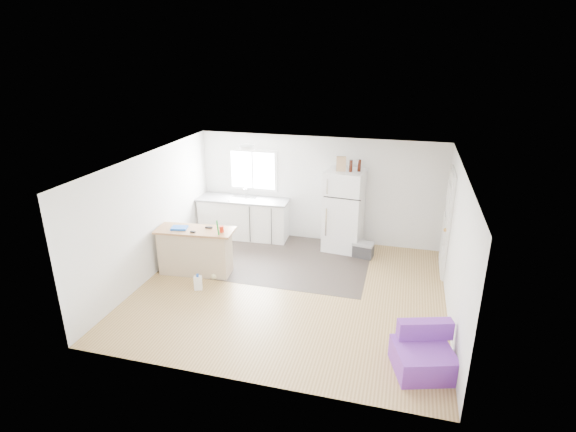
# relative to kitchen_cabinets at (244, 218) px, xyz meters

# --- Properties ---
(room) EXTENTS (5.51, 5.01, 2.41)m
(room) POSITION_rel_kitchen_cabinets_xyz_m (1.69, -2.17, 0.72)
(room) COLOR olive
(room) RESTS_ON ground
(vinyl_zone) EXTENTS (4.05, 2.50, 0.00)m
(vinyl_zone) POSITION_rel_kitchen_cabinets_xyz_m (0.97, -0.92, -0.48)
(vinyl_zone) COLOR #372E29
(vinyl_zone) RESTS_ON floor
(window) EXTENTS (1.18, 0.06, 0.98)m
(window) POSITION_rel_kitchen_cabinets_xyz_m (0.14, 0.31, 1.07)
(window) COLOR white
(window) RESTS_ON back_wall
(interior_door) EXTENTS (0.11, 0.92, 2.10)m
(interior_door) POSITION_rel_kitchen_cabinets_xyz_m (4.42, -0.62, 0.54)
(interior_door) COLOR white
(interior_door) RESTS_ON right_wall
(ceiling_fixture) EXTENTS (0.30, 0.30, 0.07)m
(ceiling_fixture) POSITION_rel_kitchen_cabinets_xyz_m (0.49, -0.97, 1.88)
(ceiling_fixture) COLOR white
(ceiling_fixture) RESTS_ON ceiling
(kitchen_cabinets) EXTENTS (2.14, 0.75, 1.23)m
(kitchen_cabinets) POSITION_rel_kitchen_cabinets_xyz_m (0.00, 0.00, 0.00)
(kitchen_cabinets) COLOR white
(kitchen_cabinets) RESTS_ON floor
(peninsula) EXTENTS (1.55, 0.71, 0.92)m
(peninsula) POSITION_rel_kitchen_cabinets_xyz_m (-0.28, -1.95, -0.01)
(peninsula) COLOR #C6B28F
(peninsula) RESTS_ON floor
(refrigerator) EXTENTS (0.86, 0.82, 1.78)m
(refrigerator) POSITION_rel_kitchen_cabinets_xyz_m (2.34, -0.06, 0.41)
(refrigerator) COLOR white
(refrigerator) RESTS_ON floor
(cooler) EXTENTS (0.47, 0.36, 0.33)m
(cooler) POSITION_rel_kitchen_cabinets_xyz_m (2.83, -0.38, -0.31)
(cooler) COLOR #303033
(cooler) RESTS_ON floor
(purple_seat) EXTENTS (0.95, 0.93, 0.63)m
(purple_seat) POSITION_rel_kitchen_cabinets_xyz_m (4.01, -3.79, -0.25)
(purple_seat) COLOR purple
(purple_seat) RESTS_ON floor
(cleaner_jug) EXTENTS (0.17, 0.14, 0.32)m
(cleaner_jug) POSITION_rel_kitchen_cabinets_xyz_m (0.05, -2.58, -0.34)
(cleaner_jug) COLOR white
(cleaner_jug) RESTS_ON floor
(mop) EXTENTS (0.22, 0.35, 1.24)m
(mop) POSITION_rel_kitchen_cabinets_xyz_m (0.20, -2.09, -0.25)
(mop) COLOR green
(mop) RESTS_ON floor
(red_cup) EXTENTS (0.09, 0.09, 0.12)m
(red_cup) POSITION_rel_kitchen_cabinets_xyz_m (0.30, -1.95, 0.50)
(red_cup) COLOR red
(red_cup) RESTS_ON peninsula
(blue_tray) EXTENTS (0.34, 0.28, 0.04)m
(blue_tray) POSITION_rel_kitchen_cabinets_xyz_m (-0.56, -2.00, 0.46)
(blue_tray) COLOR blue
(blue_tray) RESTS_ON peninsula
(tool_a) EXTENTS (0.15, 0.07, 0.03)m
(tool_a) POSITION_rel_kitchen_cabinets_xyz_m (-0.02, -1.83, 0.46)
(tool_a) COLOR black
(tool_a) RESTS_ON peninsula
(tool_b) EXTENTS (0.10, 0.05, 0.03)m
(tool_b) POSITION_rel_kitchen_cabinets_xyz_m (-0.23, -2.11, 0.45)
(tool_b) COLOR black
(tool_b) RESTS_ON peninsula
(cardboard_box) EXTENTS (0.21, 0.13, 0.30)m
(cardboard_box) POSITION_rel_kitchen_cabinets_xyz_m (2.25, -0.11, 1.45)
(cardboard_box) COLOR tan
(cardboard_box) RESTS_ON refrigerator
(bottle_left) EXTENTS (0.08, 0.08, 0.25)m
(bottle_left) POSITION_rel_kitchen_cabinets_xyz_m (2.45, -0.13, 1.43)
(bottle_left) COLOR #37130A
(bottle_left) RESTS_ON refrigerator
(bottle_right) EXTENTS (0.09, 0.09, 0.25)m
(bottle_right) POSITION_rel_kitchen_cabinets_xyz_m (2.61, -0.05, 1.43)
(bottle_right) COLOR #37130A
(bottle_right) RESTS_ON refrigerator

